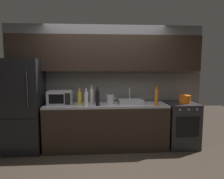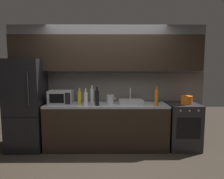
{
  "view_description": "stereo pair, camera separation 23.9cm",
  "coord_description": "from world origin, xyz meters",
  "px_view_note": "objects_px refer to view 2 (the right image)",
  "views": [
    {
      "loc": [
        -0.15,
        -2.99,
        1.64
      ],
      "look_at": [
        0.11,
        0.9,
        1.19
      ],
      "focal_mm": 32.09,
      "sensor_mm": 36.0,
      "label": 1
    },
    {
      "loc": [
        0.09,
        -3.0,
        1.64
      ],
      "look_at": [
        0.11,
        0.9,
        1.19
      ],
      "focal_mm": 32.09,
      "sensor_mm": 36.0,
      "label": 2
    }
  ],
  "objects_px": {
    "oven_range": "(183,126)",
    "wine_bottle_yellow": "(80,98)",
    "wine_bottle_orange": "(156,98)",
    "wine_bottle_white": "(86,99)",
    "wine_bottle_dark": "(97,98)",
    "cooking_pot": "(187,100)",
    "microwave": "(61,97)",
    "kettle": "(110,99)",
    "wine_bottle_clear": "(92,96)",
    "refrigerator": "(27,105)",
    "mug_green": "(158,100)"
  },
  "relations": [
    {
      "from": "oven_range",
      "to": "wine_bottle_clear",
      "type": "xyz_separation_m",
      "value": [
        -1.83,
        0.07,
        0.61
      ]
    },
    {
      "from": "microwave",
      "to": "wine_bottle_orange",
      "type": "bearing_deg",
      "value": -6.91
    },
    {
      "from": "refrigerator",
      "to": "kettle",
      "type": "height_order",
      "value": "refrigerator"
    },
    {
      "from": "kettle",
      "to": "wine_bottle_white",
      "type": "relative_size",
      "value": 0.62
    },
    {
      "from": "oven_range",
      "to": "refrigerator",
      "type": "bearing_deg",
      "value": 179.98
    },
    {
      "from": "oven_range",
      "to": "mug_green",
      "type": "xyz_separation_m",
      "value": [
        -0.45,
        0.22,
        0.49
      ]
    },
    {
      "from": "wine_bottle_white",
      "to": "wine_bottle_orange",
      "type": "relative_size",
      "value": 0.89
    },
    {
      "from": "wine_bottle_clear",
      "to": "cooking_pot",
      "type": "height_order",
      "value": "wine_bottle_clear"
    },
    {
      "from": "refrigerator",
      "to": "wine_bottle_dark",
      "type": "height_order",
      "value": "refrigerator"
    },
    {
      "from": "wine_bottle_white",
      "to": "mug_green",
      "type": "relative_size",
      "value": 3.74
    },
    {
      "from": "oven_range",
      "to": "microwave",
      "type": "distance_m",
      "value": 2.5
    },
    {
      "from": "kettle",
      "to": "wine_bottle_white",
      "type": "height_order",
      "value": "wine_bottle_white"
    },
    {
      "from": "oven_range",
      "to": "wine_bottle_yellow",
      "type": "distance_m",
      "value": 2.13
    },
    {
      "from": "wine_bottle_dark",
      "to": "cooking_pot",
      "type": "distance_m",
      "value": 1.77
    },
    {
      "from": "oven_range",
      "to": "wine_bottle_orange",
      "type": "distance_m",
      "value": 0.87
    },
    {
      "from": "wine_bottle_yellow",
      "to": "wine_bottle_orange",
      "type": "xyz_separation_m",
      "value": [
        1.46,
        -0.14,
        0.02
      ]
    },
    {
      "from": "oven_range",
      "to": "mug_green",
      "type": "bearing_deg",
      "value": 154.09
    },
    {
      "from": "oven_range",
      "to": "wine_bottle_yellow",
      "type": "bearing_deg",
      "value": -178.18
    },
    {
      "from": "wine_bottle_white",
      "to": "cooking_pot",
      "type": "distance_m",
      "value": 1.98
    },
    {
      "from": "refrigerator",
      "to": "wine_bottle_yellow",
      "type": "bearing_deg",
      "value": -3.58
    },
    {
      "from": "microwave",
      "to": "wine_bottle_dark",
      "type": "relative_size",
      "value": 1.29
    },
    {
      "from": "kettle",
      "to": "wine_bottle_white",
      "type": "bearing_deg",
      "value": -158.76
    },
    {
      "from": "refrigerator",
      "to": "wine_bottle_clear",
      "type": "relative_size",
      "value": 4.83
    },
    {
      "from": "refrigerator",
      "to": "kettle",
      "type": "xyz_separation_m",
      "value": [
        1.66,
        -0.01,
        0.1
      ]
    },
    {
      "from": "microwave",
      "to": "wine_bottle_clear",
      "type": "relative_size",
      "value": 1.25
    },
    {
      "from": "wine_bottle_orange",
      "to": "mug_green",
      "type": "bearing_deg",
      "value": 72.23
    },
    {
      "from": "refrigerator",
      "to": "mug_green",
      "type": "bearing_deg",
      "value": 4.72
    },
    {
      "from": "wine_bottle_yellow",
      "to": "cooking_pot",
      "type": "relative_size",
      "value": 1.44
    },
    {
      "from": "kettle",
      "to": "cooking_pot",
      "type": "height_order",
      "value": "kettle"
    },
    {
      "from": "wine_bottle_dark",
      "to": "wine_bottle_clear",
      "type": "xyz_separation_m",
      "value": [
        -0.12,
        0.23,
        0.01
      ]
    },
    {
      "from": "oven_range",
      "to": "wine_bottle_dark",
      "type": "relative_size",
      "value": 2.53
    },
    {
      "from": "wine_bottle_yellow",
      "to": "cooking_pot",
      "type": "height_order",
      "value": "wine_bottle_yellow"
    },
    {
      "from": "wine_bottle_yellow",
      "to": "wine_bottle_clear",
      "type": "bearing_deg",
      "value": 31.36
    },
    {
      "from": "oven_range",
      "to": "wine_bottle_dark",
      "type": "bearing_deg",
      "value": -174.82
    },
    {
      "from": "wine_bottle_orange",
      "to": "wine_bottle_white",
      "type": "bearing_deg",
      "value": 179.25
    },
    {
      "from": "oven_range",
      "to": "cooking_pot",
      "type": "relative_size",
      "value": 4.0
    },
    {
      "from": "refrigerator",
      "to": "oven_range",
      "type": "xyz_separation_m",
      "value": [
        3.11,
        -0.0,
        -0.44
      ]
    },
    {
      "from": "kettle",
      "to": "mug_green",
      "type": "distance_m",
      "value": 1.03
    },
    {
      "from": "wine_bottle_white",
      "to": "wine_bottle_yellow",
      "type": "distance_m",
      "value": 0.18
    },
    {
      "from": "wine_bottle_dark",
      "to": "cooking_pot",
      "type": "xyz_separation_m",
      "value": [
        1.76,
        0.16,
        -0.07
      ]
    },
    {
      "from": "wine_bottle_yellow",
      "to": "wine_bottle_orange",
      "type": "relative_size",
      "value": 0.87
    },
    {
      "from": "wine_bottle_dark",
      "to": "wine_bottle_orange",
      "type": "distance_m",
      "value": 1.12
    },
    {
      "from": "wine_bottle_clear",
      "to": "refrigerator",
      "type": "bearing_deg",
      "value": -176.84
    },
    {
      "from": "kettle",
      "to": "wine_bottle_dark",
      "type": "bearing_deg",
      "value": -149.48
    },
    {
      "from": "refrigerator",
      "to": "wine_bottle_white",
      "type": "relative_size",
      "value": 5.38
    },
    {
      "from": "refrigerator",
      "to": "cooking_pot",
      "type": "distance_m",
      "value": 3.17
    },
    {
      "from": "wine_bottle_clear",
      "to": "mug_green",
      "type": "relative_size",
      "value": 4.17
    },
    {
      "from": "refrigerator",
      "to": "wine_bottle_yellow",
      "type": "height_order",
      "value": "refrigerator"
    },
    {
      "from": "microwave",
      "to": "wine_bottle_orange",
      "type": "height_order",
      "value": "wine_bottle_orange"
    },
    {
      "from": "wine_bottle_clear",
      "to": "wine_bottle_orange",
      "type": "height_order",
      "value": "wine_bottle_orange"
    }
  ]
}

